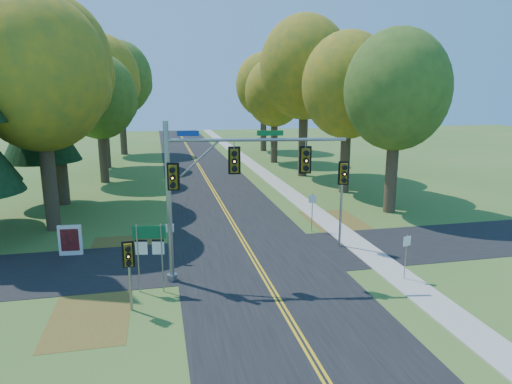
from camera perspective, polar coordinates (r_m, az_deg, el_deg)
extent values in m
plane|color=#345D21|center=(22.50, 0.56, -9.78)|extent=(160.00, 160.00, 0.00)
cube|color=black|center=(22.50, 0.56, -9.76)|extent=(8.00, 160.00, 0.02)
cube|color=black|center=(24.32, -0.50, -8.01)|extent=(60.00, 6.00, 0.02)
cube|color=gold|center=(22.47, 0.31, -9.75)|extent=(0.10, 160.00, 0.01)
cube|color=gold|center=(22.51, 0.81, -9.70)|extent=(0.10, 160.00, 0.01)
cube|color=#9E998E|center=(24.54, 14.97, -8.21)|extent=(1.60, 160.00, 0.06)
cube|color=brown|center=(25.81, -15.84, -7.27)|extent=(4.00, 6.00, 0.00)
cube|color=brown|center=(29.92, 10.77, -4.25)|extent=(3.50, 8.00, 0.00)
cube|color=brown|center=(19.49, -20.02, -14.29)|extent=(3.00, 5.00, 0.00)
cylinder|color=#38281C|center=(30.73, -24.45, 1.74)|extent=(0.86, 0.86, 6.75)
ellipsoid|color=#A98116|center=(30.30, -25.54, 13.28)|extent=(8.00, 8.00, 9.20)
sphere|color=#A98116|center=(31.16, -21.98, 12.06)|extent=(4.80, 4.80, 4.80)
sphere|color=#A98116|center=(29.90, -28.73, 14.53)|extent=(4.40, 4.40, 4.40)
cylinder|color=#38281C|center=(33.63, 16.58, 2.62)|extent=(0.83, 0.83, 6.08)
ellipsoid|color=#526F22|center=(33.17, 17.20, 12.12)|extent=(7.20, 7.20, 8.28)
sphere|color=#526F22|center=(34.83, 18.34, 10.85)|extent=(4.32, 4.32, 4.32)
sphere|color=#526F22|center=(31.95, 15.90, 13.49)|extent=(3.96, 3.96, 3.96)
cylinder|color=#38281C|center=(37.48, -23.28, 4.15)|extent=(0.89, 0.89, 7.42)
ellipsoid|color=#A98116|center=(37.21, -24.21, 14.43)|extent=(8.60, 8.60, 9.89)
sphere|color=#A98116|center=(38.16, -21.11, 13.31)|extent=(5.16, 5.16, 5.16)
sphere|color=#A98116|center=(36.74, -26.99, 15.56)|extent=(4.73, 4.73, 4.73)
cylinder|color=#38281C|center=(39.39, 11.08, 4.48)|extent=(0.84, 0.84, 6.30)
ellipsoid|color=#A98116|center=(39.01, 11.45, 12.95)|extent=(7.60, 7.60, 8.74)
sphere|color=#A98116|center=(40.67, 12.75, 11.80)|extent=(4.56, 4.56, 4.56)
sphere|color=#A98116|center=(37.81, 10.07, 14.18)|extent=(4.18, 4.18, 4.18)
cylinder|color=#38281C|center=(45.31, -18.57, 4.67)|extent=(0.81, 0.81, 5.62)
ellipsoid|color=#526F22|center=(44.95, -19.04, 11.23)|extent=(6.80, 6.80, 7.82)
sphere|color=#526F22|center=(45.85, -17.12, 10.52)|extent=(4.08, 4.08, 4.08)
sphere|color=#526F22|center=(44.42, -20.76, 11.98)|extent=(3.74, 3.74, 3.74)
cylinder|color=#38281C|center=(46.44, 5.90, 6.70)|extent=(0.90, 0.90, 7.65)
ellipsoid|color=#A98116|center=(46.24, 6.10, 15.24)|extent=(8.80, 8.80, 10.12)
sphere|color=#A98116|center=(48.03, 7.62, 14.05)|extent=(5.28, 5.28, 5.28)
sphere|color=#A98116|center=(44.99, 4.55, 16.46)|extent=(4.84, 4.84, 4.84)
cylinder|color=#38281C|center=(53.90, -18.32, 6.59)|extent=(0.87, 0.87, 6.98)
ellipsoid|color=#A98116|center=(53.67, -18.80, 13.34)|extent=(8.20, 8.20, 9.43)
sphere|color=#A98116|center=(54.74, -16.85, 12.58)|extent=(4.92, 4.92, 4.92)
sphere|color=#A98116|center=(53.05, -20.55, 14.12)|extent=(4.51, 4.51, 4.51)
cylinder|color=#38281C|center=(55.14, 2.29, 6.75)|extent=(0.82, 0.82, 5.85)
ellipsoid|color=#A98116|center=(54.85, 2.34, 12.34)|extent=(7.00, 7.00, 8.05)
sphere|color=#A98116|center=(56.24, 3.46, 11.62)|extent=(4.20, 4.20, 4.20)
sphere|color=#A98116|center=(53.87, 1.24, 13.09)|extent=(3.85, 3.85, 3.85)
cylinder|color=#38281C|center=(64.61, -16.32, 7.72)|extent=(0.88, 0.88, 7.20)
ellipsoid|color=#526F22|center=(64.44, -16.69, 13.52)|extent=(8.40, 8.40, 9.66)
sphere|color=#526F22|center=(65.59, -15.06, 12.85)|extent=(5.04, 5.04, 5.04)
sphere|color=#526F22|center=(63.74, -18.15, 14.20)|extent=(4.62, 4.62, 4.62)
cylinder|color=#38281C|center=(65.74, 0.94, 8.00)|extent=(0.85, 0.85, 6.53)
ellipsoid|color=#A98116|center=(65.53, 0.96, 13.23)|extent=(7.80, 7.80, 8.97)
sphere|color=#A98116|center=(67.03, 2.05, 12.55)|extent=(4.68, 4.68, 4.68)
sphere|color=#A98116|center=(64.48, -0.09, 13.94)|extent=(4.29, 4.29, 4.29)
cylinder|color=#38281C|center=(37.85, -24.86, 1.00)|extent=(0.50, 0.50, 3.42)
cone|color=black|center=(37.30, -25.49, 7.68)|extent=(5.60, 5.60, 5.45)
cone|color=black|center=(37.24, -26.07, 13.65)|extent=(4.57, 4.57, 5.45)
cone|color=black|center=(37.60, -26.68, 19.56)|extent=(3.55, 3.55, 5.45)
cylinder|color=gray|center=(20.57, -10.83, -1.46)|extent=(0.23, 0.23, 7.30)
cylinder|color=gray|center=(21.68, -10.44, -10.46)|extent=(0.46, 0.46, 0.31)
cylinder|color=gray|center=(19.92, 0.12, 6.54)|extent=(7.74, 1.40, 0.15)
cylinder|color=gray|center=(20.10, -7.79, 3.48)|extent=(2.34, 0.47, 2.16)
cylinder|color=gray|center=(19.91, -2.74, 5.98)|extent=(0.04, 0.04, 0.38)
cube|color=#72590C|center=(20.01, -2.72, 3.96)|extent=(0.40, 0.37, 1.04)
cube|color=black|center=(20.01, -2.72, 3.96)|extent=(0.54, 0.12, 1.23)
sphere|color=orange|center=(19.77, -2.72, 3.86)|extent=(0.19, 0.19, 0.19)
cylinder|color=black|center=(19.72, -2.73, 4.81)|extent=(0.27, 0.20, 0.25)
cylinder|color=black|center=(19.77, -2.72, 3.86)|extent=(0.27, 0.20, 0.25)
cylinder|color=black|center=(19.82, -2.71, 2.90)|extent=(0.27, 0.20, 0.25)
cylinder|color=gray|center=(20.17, 6.23, 6.01)|extent=(0.04, 0.04, 0.38)
cube|color=#72590C|center=(20.27, 6.18, 4.02)|extent=(0.40, 0.37, 1.04)
cube|color=black|center=(20.27, 6.18, 4.02)|extent=(0.54, 0.12, 1.23)
sphere|color=orange|center=(20.03, 6.29, 3.91)|extent=(0.19, 0.19, 0.19)
cylinder|color=black|center=(19.99, 6.31, 4.86)|extent=(0.27, 0.20, 0.25)
cylinder|color=black|center=(20.03, 6.29, 3.91)|extent=(0.27, 0.20, 0.25)
cylinder|color=black|center=(20.09, 6.27, 2.97)|extent=(0.27, 0.20, 0.25)
cube|color=#72590C|center=(20.12, -10.30, 1.89)|extent=(0.40, 0.37, 1.04)
cube|color=black|center=(20.12, -10.30, 1.89)|extent=(0.54, 0.12, 1.23)
sphere|color=orange|center=(19.89, -10.38, 1.76)|extent=(0.19, 0.19, 0.19)
cylinder|color=black|center=(19.83, -10.42, 2.71)|extent=(0.27, 0.20, 0.25)
cylinder|color=black|center=(19.89, -10.38, 1.76)|extent=(0.27, 0.20, 0.25)
cylinder|color=black|center=(19.95, -10.34, 0.82)|extent=(0.27, 0.20, 0.25)
cube|color=navy|center=(19.95, -8.51, 7.25)|extent=(0.93, 0.19, 0.23)
cube|color=#0C5926|center=(19.93, 1.78, 7.38)|extent=(1.14, 0.23, 0.23)
cylinder|color=gray|center=(25.51, 10.58, -1.64)|extent=(0.13, 0.13, 4.77)
cube|color=#72590C|center=(24.90, 10.87, 2.34)|extent=(0.42, 0.39, 1.08)
cube|color=black|center=(24.90, 10.87, 2.34)|extent=(0.56, 0.14, 1.28)
sphere|color=orange|center=(24.66, 10.99, 2.23)|extent=(0.20, 0.20, 0.20)
cylinder|color=black|center=(24.60, 11.03, 3.03)|extent=(0.29, 0.22, 0.26)
cylinder|color=black|center=(24.66, 10.99, 2.23)|extent=(0.29, 0.22, 0.26)
cylinder|color=black|center=(24.72, 10.96, 1.44)|extent=(0.29, 0.22, 0.26)
cylinder|color=gray|center=(18.84, -15.50, -10.13)|extent=(0.11, 0.11, 2.88)
cube|color=#72590C|center=(18.30, -15.67, -7.51)|extent=(0.32, 0.29, 0.90)
cube|color=black|center=(18.30, -15.67, -7.51)|extent=(0.47, 0.05, 1.06)
sphere|color=orange|center=(18.11, -15.67, -7.73)|extent=(0.16, 0.16, 0.16)
cylinder|color=black|center=(18.01, -15.72, -6.87)|extent=(0.22, 0.16, 0.22)
cylinder|color=black|center=(18.11, -15.67, -7.73)|extent=(0.22, 0.16, 0.22)
cylinder|color=black|center=(18.21, -15.62, -8.58)|extent=(0.22, 0.16, 0.22)
cylinder|color=gray|center=(20.34, -14.51, -8.08)|extent=(0.06, 0.06, 3.06)
cylinder|color=gray|center=(20.15, -11.65, -8.13)|extent=(0.06, 0.06, 3.06)
cube|color=#0B4E2A|center=(19.89, -13.24, -4.92)|extent=(1.41, 0.29, 0.56)
cube|color=silver|center=(19.89, -13.24, -4.92)|extent=(1.20, 0.22, 0.08)
cube|color=silver|center=(20.18, -14.14, -6.84)|extent=(0.51, 0.13, 0.56)
cube|color=black|center=(20.07, -14.19, -5.93)|extent=(0.50, 0.09, 0.10)
cube|color=silver|center=(20.05, -12.13, -6.87)|extent=(0.51, 0.13, 0.56)
cube|color=black|center=(19.94, -12.17, -5.96)|extent=(0.50, 0.09, 0.10)
cube|color=silver|center=(26.11, -22.20, -5.61)|extent=(1.20, 0.27, 1.65)
cube|color=maroon|center=(26.01, -22.26, -5.58)|extent=(0.92, 0.10, 1.20)
cube|color=silver|center=(26.44, -23.04, -7.04)|extent=(0.08, 0.08, 0.28)
cube|color=silver|center=(26.21, -21.10, -7.04)|extent=(0.08, 0.08, 0.28)
cylinder|color=gray|center=(28.30, 7.03, -2.59)|extent=(0.05, 0.05, 2.39)
cube|color=silver|center=(28.06, 7.07, -0.88)|extent=(0.44, 0.19, 0.49)
cylinder|color=gray|center=(22.16, 18.19, -7.79)|extent=(0.05, 0.05, 2.18)
cube|color=silver|center=(21.89, 18.37, -5.85)|extent=(0.41, 0.13, 0.45)
cylinder|color=gray|center=(23.65, -10.65, -6.19)|extent=(0.05, 0.05, 2.08)
cube|color=white|center=(23.40, -10.73, -4.46)|extent=(0.40, 0.08, 0.42)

